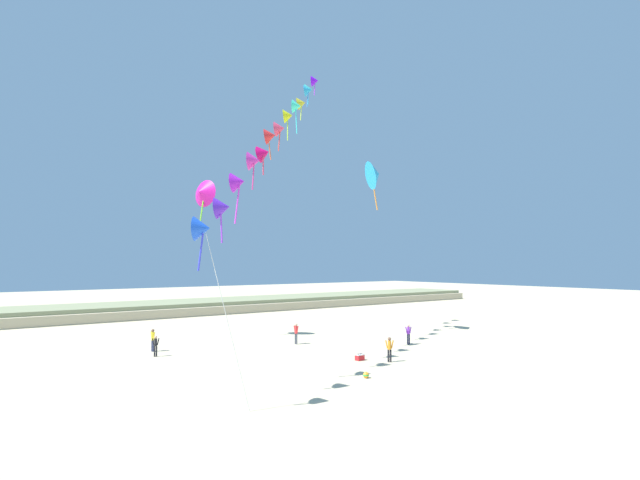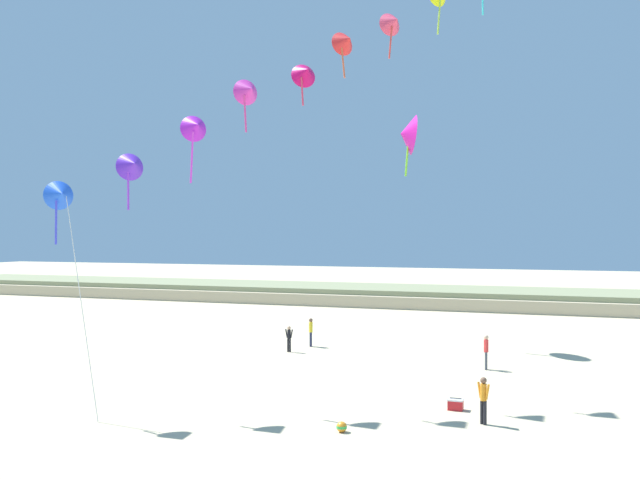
# 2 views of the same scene
# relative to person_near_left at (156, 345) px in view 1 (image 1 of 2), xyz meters

# --- Properties ---
(ground_plane) EXTENTS (240.00, 240.00, 0.00)m
(ground_plane) POSITION_rel_person_near_left_xyz_m (5.85, -19.49, -0.86)
(ground_plane) COLOR beige
(dune_ridge) EXTENTS (120.00, 11.33, 1.58)m
(dune_ridge) POSITION_rel_person_near_left_xyz_m (5.85, 29.27, -0.08)
(dune_ridge) COLOR #BFAE8B
(dune_ridge) RESTS_ON ground
(person_near_left) EXTENTS (0.52, 0.20, 1.49)m
(person_near_left) POSITION_rel_person_near_left_xyz_m (0.00, 0.00, 0.00)
(person_near_left) COLOR black
(person_near_left) RESTS_ON ground
(person_near_right) EXTENTS (0.57, 0.26, 1.66)m
(person_near_right) POSITION_rel_person_near_left_xyz_m (18.57, -7.05, 0.10)
(person_near_right) COLOR #282D4C
(person_near_right) RESTS_ON ground
(person_mid_center) EXTENTS (0.24, 0.61, 1.74)m
(person_mid_center) POSITION_rel_person_near_left_xyz_m (11.16, -1.44, 0.14)
(person_mid_center) COLOR #474C56
(person_mid_center) RESTS_ON ground
(person_far_left) EXTENTS (0.51, 0.43, 1.67)m
(person_far_left) POSITION_rel_person_near_left_xyz_m (12.05, -11.44, 0.11)
(person_far_left) COLOR black
(person_far_left) RESTS_ON ground
(person_far_right) EXTENTS (0.23, 0.60, 1.70)m
(person_far_right) POSITION_rel_person_near_left_xyz_m (0.51, 2.21, 0.12)
(person_far_right) COLOR #282D4C
(person_far_right) RESTS_ON ground
(kite_banner_string) EXTENTS (22.33, 21.71, 26.20)m
(kite_banner_string) POSITION_rel_person_near_left_xyz_m (7.46, -4.89, 15.98)
(kite_banner_string) COLOR blue
(large_kite_low_lead) EXTENTS (1.88, 2.68, 3.86)m
(large_kite_low_lead) POSITION_rel_person_near_left_xyz_m (5.70, 5.32, 12.06)
(large_kite_low_lead) COLOR #D71998
(large_kite_mid_trail) EXTENTS (2.53, 3.17, 4.92)m
(large_kite_mid_trail) POSITION_rel_person_near_left_xyz_m (20.70, -0.81, 14.37)
(large_kite_mid_trail) COLOR #28AAE3
(beach_cooler) EXTENTS (0.58, 0.41, 0.46)m
(beach_cooler) POSITION_rel_person_near_left_xyz_m (10.83, -9.77, -0.65)
(beach_cooler) COLOR red
(beach_cooler) RESTS_ON ground
(beach_ball) EXTENTS (0.36, 0.36, 0.36)m
(beach_ball) POSITION_rel_person_near_left_xyz_m (7.60, -14.01, -0.68)
(beach_ball) COLOR orange
(beach_ball) RESTS_ON ground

